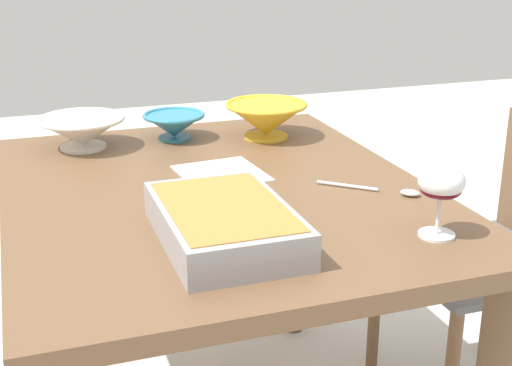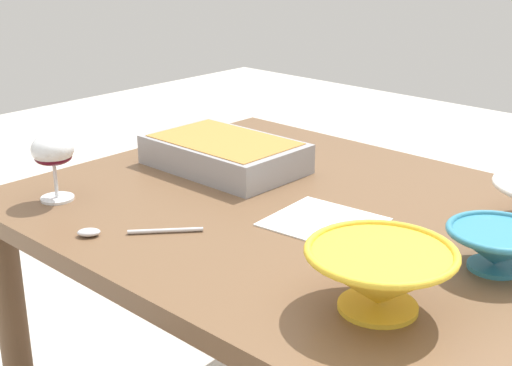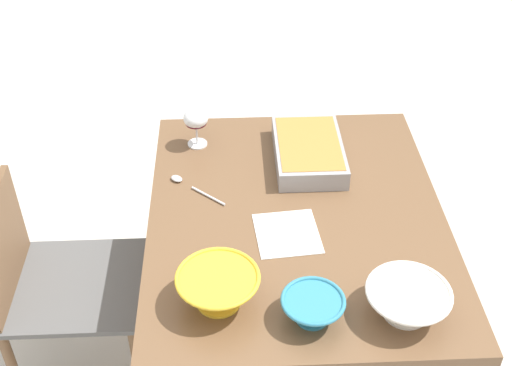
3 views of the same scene
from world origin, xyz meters
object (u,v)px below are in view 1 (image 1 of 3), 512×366
at_px(wine_glass, 441,186).
at_px(napkin, 221,173).
at_px(mixing_bowl, 266,118).
at_px(serving_spoon, 389,190).
at_px(small_bowl, 82,131).
at_px(serving_bowl, 174,124).
at_px(chair, 506,251).
at_px(dining_table, 217,230).
at_px(casserole_dish, 224,221).

height_order(wine_glass, napkin, wine_glass).
height_order(mixing_bowl, serving_spoon, mixing_bowl).
bearing_deg(mixing_bowl, small_bowl, -97.07).
distance_m(wine_glass, small_bowl, 1.02).
bearing_deg(serving_spoon, serving_bowl, -148.93).
relative_size(chair, small_bowl, 3.50).
height_order(serving_bowl, serving_spoon, serving_bowl).
xyz_separation_m(chair, napkin, (-0.10, -0.80, 0.29)).
distance_m(small_bowl, napkin, 0.45).
height_order(chair, wine_glass, wine_glass).
bearing_deg(small_bowl, serving_spoon, 46.24).
height_order(wine_glass, mixing_bowl, wine_glass).
height_order(chair, mixing_bowl, mixing_bowl).
distance_m(chair, small_bowl, 1.22).
bearing_deg(wine_glass, small_bowl, -144.94).
bearing_deg(dining_table, mixing_bowl, 145.14).
bearing_deg(wine_glass, serving_spoon, 173.08).
relative_size(dining_table, napkin, 5.66).
bearing_deg(chair, serving_bowl, -117.79).
height_order(dining_table, serving_bowl, serving_bowl).
distance_m(casserole_dish, napkin, 0.41).
relative_size(serving_bowl, napkin, 0.85).
distance_m(serving_bowl, napkin, 0.35).
bearing_deg(casserole_dish, napkin, 164.56).
bearing_deg(chair, small_bowl, -111.66).
xyz_separation_m(chair, mixing_bowl, (-0.37, -0.58, 0.34)).
bearing_deg(small_bowl, casserole_dish, 14.59).
bearing_deg(wine_glass, casserole_dish, -105.80).
distance_m(small_bowl, serving_spoon, 0.86).
distance_m(casserole_dish, serving_bowl, 0.73).
xyz_separation_m(casserole_dish, serving_bowl, (-0.73, 0.07, 0.00)).
relative_size(dining_table, wine_glass, 7.93).
height_order(serving_bowl, napkin, serving_bowl).
bearing_deg(serving_bowl, chair, 62.21).
bearing_deg(chair, dining_table, -90.55).
relative_size(chair, serving_spoon, 4.25).
bearing_deg(small_bowl, serving_bowl, 91.49).
xyz_separation_m(chair, serving_bowl, (-0.44, -0.84, 0.33)).
bearing_deg(wine_glass, chair, 128.39).
bearing_deg(casserole_dish, chair, 107.70).
xyz_separation_m(mixing_bowl, serving_spoon, (0.53, 0.11, -0.05)).
bearing_deg(serving_bowl, casserole_dish, -5.36).
xyz_separation_m(wine_glass, casserole_dish, (-0.11, -0.40, -0.06)).
bearing_deg(napkin, casserole_dish, -15.44).
bearing_deg(serving_bowl, wine_glass, 21.38).
bearing_deg(mixing_bowl, chair, 57.55).
bearing_deg(serving_bowl, dining_table, 0.04).
relative_size(wine_glass, mixing_bowl, 0.63).
xyz_separation_m(small_bowl, serving_spoon, (0.59, 0.62, -0.04)).
distance_m(small_bowl, serving_bowl, 0.26).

